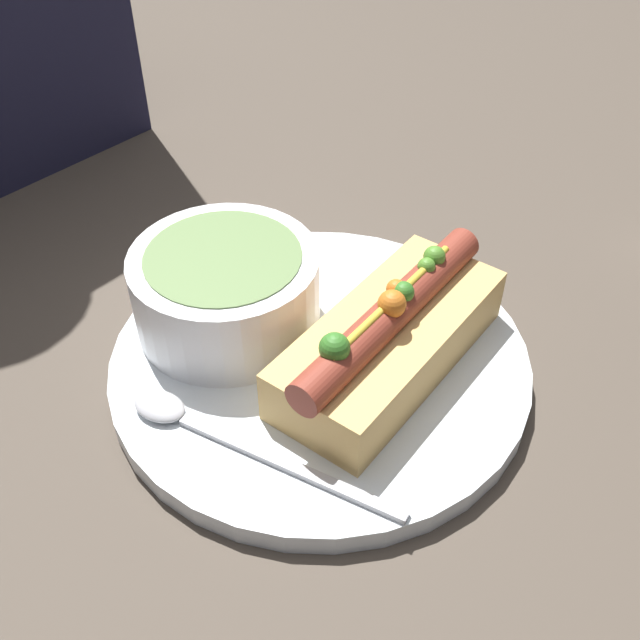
{
  "coord_description": "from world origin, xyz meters",
  "views": [
    {
      "loc": [
        -0.26,
        -0.23,
        0.36
      ],
      "look_at": [
        0.0,
        0.0,
        0.05
      ],
      "focal_mm": 42.0,
      "sensor_mm": 36.0,
      "label": 1
    }
  ],
  "objects": [
    {
      "name": "ground_plane",
      "position": [
        0.0,
        0.0,
        0.0
      ],
      "size": [
        4.0,
        4.0,
        0.0
      ],
      "primitive_type": "plane",
      "color": "#4C4238"
    },
    {
      "name": "dinner_plate",
      "position": [
        0.0,
        0.0,
        0.01
      ],
      "size": [
        0.27,
        0.27,
        0.02
      ],
      "color": "white",
      "rests_on": "ground_plane"
    },
    {
      "name": "hot_dog",
      "position": [
        0.02,
        -0.04,
        0.04
      ],
      "size": [
        0.18,
        0.08,
        0.06
      ],
      "rotation": [
        0.0,
        0.0,
        0.08
      ],
      "color": "#DBAD60",
      "rests_on": "dinner_plate"
    },
    {
      "name": "soup_bowl",
      "position": [
        -0.02,
        0.07,
        0.05
      ],
      "size": [
        0.12,
        0.12,
        0.06
      ],
      "color": "white",
      "rests_on": "dinner_plate"
    },
    {
      "name": "spoon",
      "position": [
        -0.09,
        0.01,
        0.02
      ],
      "size": [
        0.06,
        0.18,
        0.01
      ],
      "rotation": [
        0.0,
        0.0,
        1.81
      ],
      "color": "#B7B7BC",
      "rests_on": "dinner_plate"
    }
  ]
}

